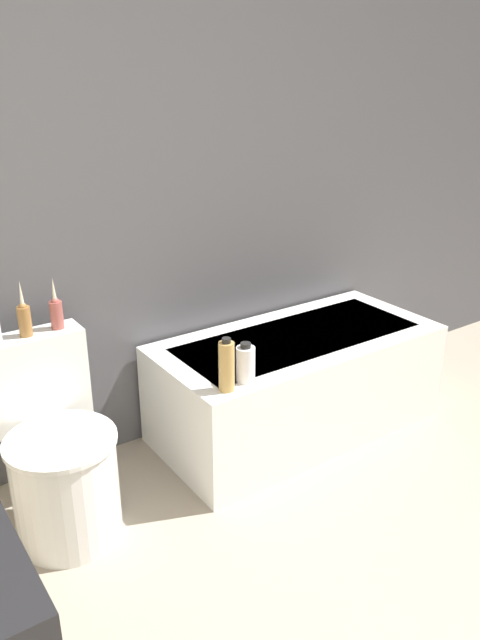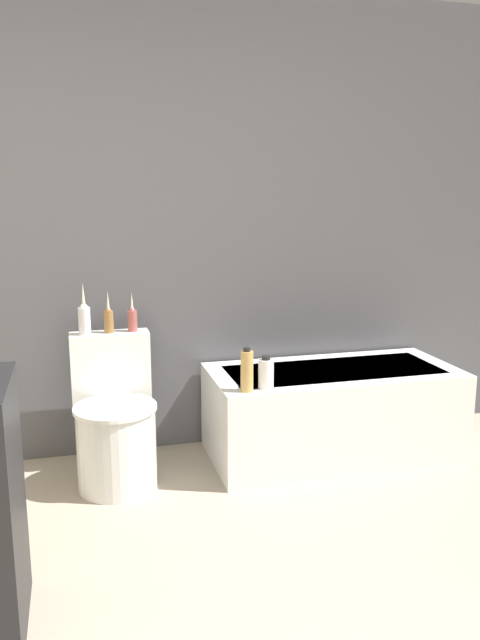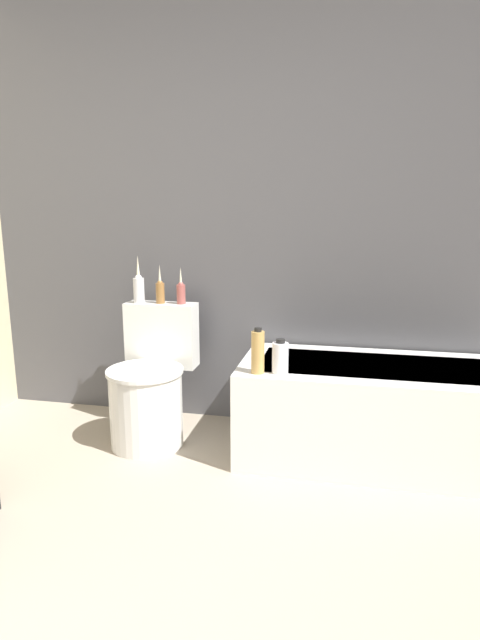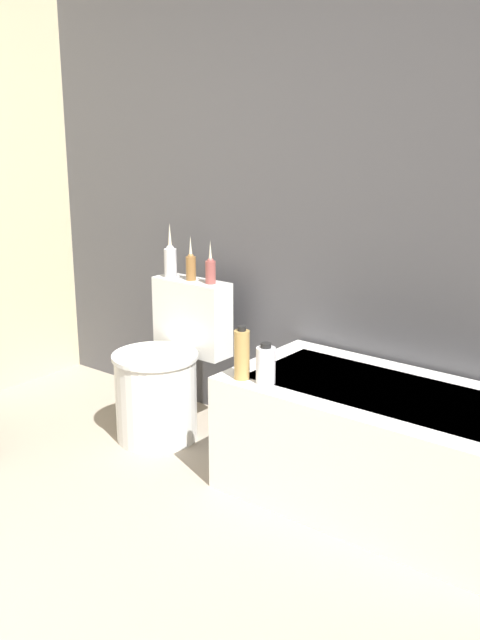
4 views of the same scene
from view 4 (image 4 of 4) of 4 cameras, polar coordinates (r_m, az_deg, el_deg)
name	(u,v)px [view 4 (image 4 of 4)]	position (r m, az deg, el deg)	size (l,w,h in m)	color
wall_back_tiled	(295,172)	(3.57, 4.20, 11.15)	(6.40, 0.06, 2.60)	#4C4C51
bathtub	(394,451)	(3.14, 11.66, -9.73)	(1.41, 0.67, 0.51)	white
toilet	(165,376)	(3.75, -5.71, -4.26)	(0.42, 0.56, 0.76)	white
vase_gold	(170,259)	(3.81, -5.33, 4.63)	(0.06, 0.06, 0.28)	silver
vase_silver	(191,265)	(3.74, -3.77, 4.17)	(0.05, 0.05, 0.23)	olive
vase_bronze	(211,269)	(3.67, -2.26, 3.88)	(0.05, 0.05, 0.21)	#994C47
shampoo_bottle_tall	(242,354)	(3.09, 0.14, -2.62)	(0.06, 0.06, 0.23)	tan
shampoo_bottle_short	(266,365)	(3.05, 1.97, -3.42)	(0.08, 0.08, 0.17)	silver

